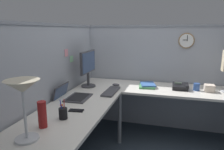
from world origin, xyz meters
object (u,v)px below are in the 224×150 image
(coffee_mug, at_px, (197,87))
(tissue_box, at_px, (209,88))
(cell_phone, at_px, (76,110))
(book_stack, at_px, (147,85))
(desk_lamp_dome, at_px, (23,91))
(pen_cup, at_px, (63,113))
(laptop, at_px, (71,96))
(office_phone, at_px, (181,87))
(wall_clock, at_px, (186,41))
(computer_mouse, at_px, (116,85))
(monitor, at_px, (88,66))
(thermos_flask, at_px, (42,114))
(keyboard, at_px, (111,91))

(coffee_mug, height_order, tissue_box, coffee_mug)
(cell_phone, xyz_separation_m, book_stack, (1.09, -0.57, 0.02))
(desk_lamp_dome, distance_m, tissue_box, 2.24)
(pen_cup, height_order, cell_phone, pen_cup)
(laptop, distance_m, cell_phone, 0.43)
(book_stack, bearing_deg, tissue_box, -92.00)
(office_phone, relative_size, wall_clock, 0.94)
(book_stack, bearing_deg, computer_mouse, 100.13)
(monitor, xyz_separation_m, desk_lamp_dome, (-1.47, -0.11, 0.07))
(computer_mouse, distance_m, thermos_flask, 1.43)
(monitor, distance_m, pen_cup, 1.11)
(keyboard, bearing_deg, thermos_flask, 166.51)
(keyboard, relative_size, tissue_box, 3.58)
(coffee_mug, distance_m, tissue_box, 0.15)
(computer_mouse, height_order, tissue_box, tissue_box)
(keyboard, height_order, desk_lamp_dome, desk_lamp_dome)
(desk_lamp_dome, xyz_separation_m, wall_clock, (2.02, -1.18, 0.26))
(thermos_flask, bearing_deg, book_stack, -24.87)
(office_phone, distance_m, tissue_box, 0.35)
(computer_mouse, distance_m, office_phone, 0.88)
(computer_mouse, bearing_deg, coffee_mug, -86.79)
(desk_lamp_dome, distance_m, office_phone, 2.04)
(monitor, xyz_separation_m, book_stack, (0.22, -0.79, -0.27))
(pen_cup, height_order, coffee_mug, pen_cup)
(monitor, distance_m, desk_lamp_dome, 1.47)
(book_stack, bearing_deg, desk_lamp_dome, 157.94)
(desk_lamp_dome, distance_m, thermos_flask, 0.33)
(wall_clock, bearing_deg, laptop, 129.14)
(monitor, distance_m, cell_phone, 0.95)
(desk_lamp_dome, bearing_deg, monitor, 4.33)
(laptop, relative_size, desk_lamp_dome, 0.88)
(monitor, relative_size, office_phone, 2.41)
(cell_phone, distance_m, thermos_flask, 0.42)
(tissue_box, bearing_deg, desk_lamp_dome, 138.30)
(cell_phone, bearing_deg, tissue_box, -59.44)
(monitor, bearing_deg, desk_lamp_dome, -175.67)
(desk_lamp_dome, height_order, coffee_mug, desk_lamp_dome)
(pen_cup, bearing_deg, cell_phone, -9.59)
(laptop, height_order, office_phone, laptop)
(tissue_box, xyz_separation_m, wall_clock, (0.36, 0.30, 0.58))
(tissue_box, bearing_deg, wall_clock, 39.57)
(cell_phone, relative_size, coffee_mug, 1.50)
(office_phone, bearing_deg, thermos_flask, 142.24)
(book_stack, height_order, tissue_box, tissue_box)
(thermos_flask, bearing_deg, keyboard, -13.96)
(book_stack, bearing_deg, pen_cup, 154.72)
(thermos_flask, distance_m, office_phone, 1.85)
(desk_lamp_dome, bearing_deg, cell_phone, -10.33)
(pen_cup, bearing_deg, tissue_box, -48.07)
(monitor, xyz_separation_m, cell_phone, (-0.87, -0.22, -0.29))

